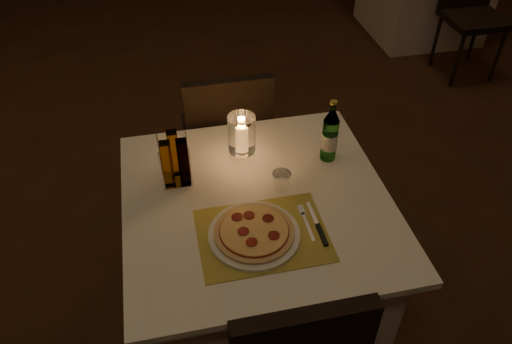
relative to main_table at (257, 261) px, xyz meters
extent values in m
cube|color=#412414|center=(-0.22, 0.69, -0.38)|extent=(8.00, 10.00, 0.02)
cube|color=white|center=(0.00, 0.00, -0.02)|extent=(0.88, 0.88, 0.71)
cube|color=white|center=(0.00, 0.00, 0.35)|extent=(1.00, 1.00, 0.03)
cube|color=black|center=(0.00, 0.80, 0.09)|extent=(0.42, 0.42, 0.05)
cube|color=black|center=(0.00, 0.61, 0.32)|extent=(0.42, 0.05, 0.42)
cylinder|color=black|center=(0.17, 0.97, -0.15)|extent=(0.03, 0.03, 0.44)
cylinder|color=black|center=(-0.17, 0.97, -0.15)|extent=(0.03, 0.03, 0.44)
cylinder|color=black|center=(0.17, 0.63, -0.15)|extent=(0.03, 0.03, 0.44)
cylinder|color=black|center=(-0.17, 0.63, -0.15)|extent=(0.03, 0.03, 0.44)
cube|color=gold|center=(-0.02, -0.18, 0.37)|extent=(0.45, 0.34, 0.00)
cylinder|color=white|center=(-0.05, -0.18, 0.38)|extent=(0.32, 0.32, 0.01)
cylinder|color=#D8B77F|center=(-0.05, -0.18, 0.39)|extent=(0.28, 0.28, 0.01)
cylinder|color=maroon|center=(-0.05, -0.18, 0.40)|extent=(0.24, 0.24, 0.00)
cylinder|color=#EACC7F|center=(-0.05, -0.18, 0.40)|extent=(0.24, 0.24, 0.00)
cylinder|color=maroon|center=(0.01, -0.14, 0.40)|extent=(0.04, 0.04, 0.00)
cylinder|color=maroon|center=(-0.05, -0.11, 0.40)|extent=(0.04, 0.04, 0.00)
cylinder|color=maroon|center=(-0.10, -0.11, 0.40)|extent=(0.04, 0.04, 0.00)
cylinder|color=maroon|center=(-0.09, -0.18, 0.40)|extent=(0.04, 0.04, 0.00)
cylinder|color=maroon|center=(-0.07, -0.24, 0.40)|extent=(0.04, 0.04, 0.00)
cylinder|color=maroon|center=(0.01, -0.22, 0.40)|extent=(0.04, 0.04, 0.00)
cube|color=silver|center=(0.14, -0.18, 0.37)|extent=(0.01, 0.14, 0.00)
cube|color=silver|center=(0.14, -0.10, 0.37)|extent=(0.02, 0.05, 0.00)
cube|color=black|center=(0.18, -0.23, 0.38)|extent=(0.02, 0.10, 0.01)
cube|color=silver|center=(0.18, -0.12, 0.37)|extent=(0.01, 0.12, 0.00)
cylinder|color=#69B461|center=(0.34, 0.18, 0.46)|extent=(0.06, 0.06, 0.19)
cylinder|color=#69B461|center=(0.34, 0.18, 0.61)|extent=(0.02, 0.02, 0.04)
cylinder|color=gold|center=(0.34, 0.18, 0.64)|extent=(0.03, 0.03, 0.01)
cylinder|color=silver|center=(0.34, 0.18, 0.45)|extent=(0.07, 0.07, 0.07)
cylinder|color=white|center=(-0.01, 0.24, 0.37)|extent=(0.11, 0.11, 0.01)
cylinder|color=white|center=(-0.01, 0.24, 0.40)|extent=(0.02, 0.02, 0.04)
cylinder|color=white|center=(-0.01, 0.24, 0.50)|extent=(0.11, 0.11, 0.16)
cylinder|color=white|center=(-0.01, 0.24, 0.48)|extent=(0.03, 0.03, 0.12)
ellipsoid|color=orange|center=(-0.01, 0.24, 0.56)|extent=(0.02, 0.02, 0.03)
cube|color=white|center=(-0.28, 0.18, 0.37)|extent=(0.12, 0.12, 0.01)
cylinder|color=white|center=(-0.34, 0.13, 0.46)|extent=(0.01, 0.01, 0.18)
cylinder|color=white|center=(-0.23, 0.13, 0.46)|extent=(0.01, 0.01, 0.18)
cylinder|color=white|center=(-0.34, 0.24, 0.46)|extent=(0.01, 0.01, 0.18)
cylinder|color=white|center=(-0.23, 0.24, 0.46)|extent=(0.01, 0.01, 0.18)
cube|color=#BF8C33|center=(-0.31, 0.15, 0.47)|extent=(0.04, 0.04, 0.20)
cube|color=#3F1E14|center=(-0.25, 0.15, 0.47)|extent=(0.04, 0.04, 0.20)
cube|color=#BF8C33|center=(-0.28, 0.21, 0.47)|extent=(0.04, 0.04, 0.20)
cube|color=black|center=(2.08, 1.84, 0.09)|extent=(0.42, 0.42, 0.05)
cylinder|color=black|center=(1.91, 1.67, -0.15)|extent=(0.03, 0.03, 0.44)
cylinder|color=black|center=(2.25, 1.67, -0.15)|extent=(0.03, 0.03, 0.44)
cylinder|color=black|center=(1.91, 2.01, -0.15)|extent=(0.03, 0.03, 0.44)
cylinder|color=black|center=(2.25, 2.01, -0.15)|extent=(0.03, 0.03, 0.44)
camera|label=1|loc=(-0.29, -1.32, 1.67)|focal=35.00mm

